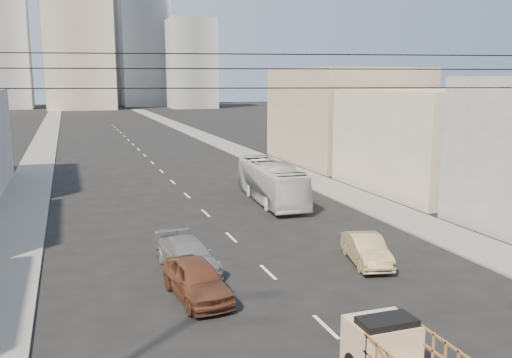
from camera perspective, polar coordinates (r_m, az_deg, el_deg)
sidewalk_left at (r=78.98m, az=-21.49°, el=3.29°), size 3.50×180.00×0.12m
sidewalk_right at (r=81.44m, az=-4.72°, el=4.16°), size 3.50×180.00×0.12m
lane_dashes at (r=62.61m, az=-11.26°, el=2.09°), size 0.15×104.00×0.01m
flatbed_pickup at (r=16.53m, az=15.19°, el=-17.69°), size 1.95×4.41×1.90m
city_bus at (r=39.47m, az=1.59°, el=-0.32°), size 3.15×10.66×2.93m
sedan_brown at (r=22.49m, az=-6.25°, el=-10.48°), size 2.36×4.84×1.59m
sedan_tan at (r=26.93m, az=11.55°, el=-7.29°), size 2.42×4.48×1.40m
sedan_grey at (r=25.70m, az=-7.23°, el=-7.97°), size 2.60×5.19×1.45m
overhead_wires at (r=12.99m, az=21.37°, el=10.56°), size 23.01×5.02×0.72m
bldg_right_mid at (r=46.11m, az=18.24°, el=3.89°), size 11.00×14.00×8.00m
bldg_right_far at (r=59.73m, az=9.34°, el=6.58°), size 12.00×16.00×10.00m
high_rise_tower at (r=179.74m, az=-18.38°, el=16.61°), size 20.00×20.00×60.00m
midrise_ne at (r=195.54m, az=-11.66°, el=13.42°), size 16.00×16.00×40.00m
midrise_nw at (r=189.43m, az=-25.01°, el=11.88°), size 15.00×15.00×34.00m
midrise_back at (r=209.34m, az=-15.59°, el=13.59°), size 18.00×18.00×44.00m
midrise_east at (r=177.70m, az=-6.79°, el=11.95°), size 14.00×14.00×28.00m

